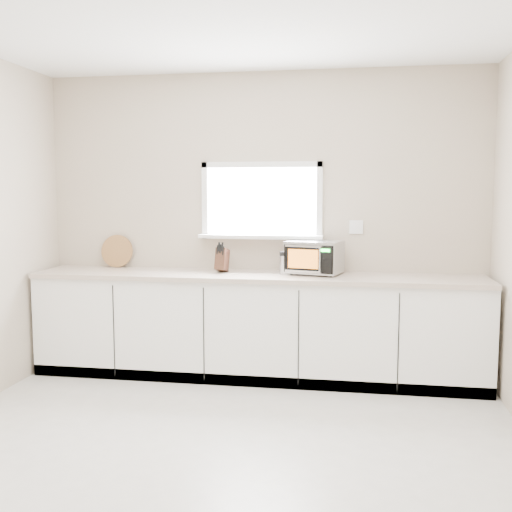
# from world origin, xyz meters

# --- Properties ---
(ground) EXTENTS (4.00, 4.00, 0.00)m
(ground) POSITION_xyz_m (0.00, 0.00, 0.00)
(ground) COLOR beige
(ground) RESTS_ON ground
(back_wall) EXTENTS (4.00, 0.17, 2.70)m
(back_wall) POSITION_xyz_m (0.00, 2.00, 1.36)
(back_wall) COLOR beige
(back_wall) RESTS_ON ground
(cabinets) EXTENTS (3.92, 0.60, 0.88)m
(cabinets) POSITION_xyz_m (0.00, 1.70, 0.44)
(cabinets) COLOR white
(cabinets) RESTS_ON ground
(countertop) EXTENTS (3.92, 0.64, 0.04)m
(countertop) POSITION_xyz_m (0.00, 1.69, 0.90)
(countertop) COLOR #BDAE9C
(countertop) RESTS_ON cabinets
(microwave) EXTENTS (0.52, 0.45, 0.29)m
(microwave) POSITION_xyz_m (0.50, 1.78, 1.07)
(microwave) COLOR black
(microwave) RESTS_ON countertop
(knife_block) EXTENTS (0.11, 0.20, 0.27)m
(knife_block) POSITION_xyz_m (-0.32, 1.75, 1.04)
(knife_block) COLOR #452418
(knife_block) RESTS_ON countertop
(cutting_board) EXTENTS (0.31, 0.07, 0.31)m
(cutting_board) POSITION_xyz_m (-1.38, 1.94, 1.07)
(cutting_board) COLOR #AA7641
(cutting_board) RESTS_ON countertop
(coffee_grinder) EXTENTS (0.12, 0.12, 0.20)m
(coffee_grinder) POSITION_xyz_m (0.26, 1.72, 1.02)
(coffee_grinder) COLOR #ADB0B4
(coffee_grinder) RESTS_ON countertop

